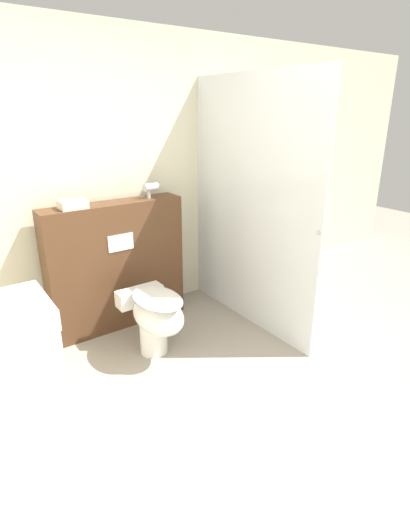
# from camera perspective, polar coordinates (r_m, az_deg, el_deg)

# --- Properties ---
(ground_plane) EXTENTS (12.00, 12.00, 0.00)m
(ground_plane) POSITION_cam_1_polar(r_m,az_deg,el_deg) (2.65, 10.17, -24.17)
(ground_plane) COLOR #9E9384
(wall_back) EXTENTS (8.00, 0.06, 2.50)m
(wall_back) POSITION_cam_1_polar(r_m,az_deg,el_deg) (3.63, -12.02, 10.46)
(wall_back) COLOR beige
(wall_back) RESTS_ON ground_plane
(partition_panel) EXTENTS (1.20, 0.25, 1.12)m
(partition_panel) POSITION_cam_1_polar(r_m,az_deg,el_deg) (3.56, -12.46, -1.37)
(partition_panel) COLOR #51331E
(partition_panel) RESTS_ON ground_plane
(shower_glass) EXTENTS (0.04, 1.55, 2.12)m
(shower_glass) POSITION_cam_1_polar(r_m,az_deg,el_deg) (3.43, 6.44, 6.95)
(shower_glass) COLOR silver
(shower_glass) RESTS_ON ground_plane
(toilet) EXTENTS (0.38, 0.63, 0.53)m
(toilet) POSITION_cam_1_polar(r_m,az_deg,el_deg) (3.14, -7.14, -8.52)
(toilet) COLOR white
(toilet) RESTS_ON ground_plane
(hair_drier) EXTENTS (0.15, 0.07, 0.13)m
(hair_drier) POSITION_cam_1_polar(r_m,az_deg,el_deg) (3.50, -7.60, 9.66)
(hair_drier) COLOR #B7B7BC
(hair_drier) RESTS_ON partition_panel
(folded_towel) EXTENTS (0.20, 0.17, 0.07)m
(folded_towel) POSITION_cam_1_polar(r_m,az_deg,el_deg) (3.26, -18.37, 7.03)
(folded_towel) COLOR beige
(folded_towel) RESTS_ON partition_panel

